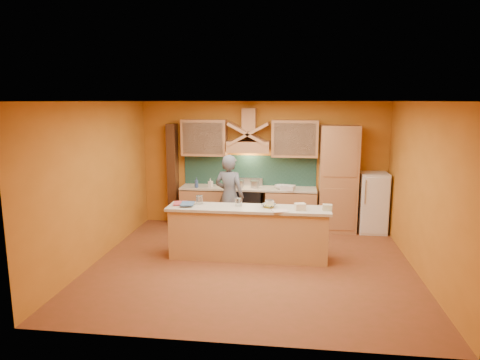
# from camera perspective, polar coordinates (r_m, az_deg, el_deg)

# --- Properties ---
(floor) EXTENTS (5.50, 5.00, 0.01)m
(floor) POSITION_cam_1_polar(r_m,az_deg,el_deg) (7.61, 1.60, -11.15)
(floor) COLOR brown
(floor) RESTS_ON ground
(ceiling) EXTENTS (5.50, 5.00, 0.01)m
(ceiling) POSITION_cam_1_polar(r_m,az_deg,el_deg) (7.07, 1.72, 10.45)
(ceiling) COLOR white
(ceiling) RESTS_ON wall_back
(wall_back) EXTENTS (5.50, 0.02, 2.80)m
(wall_back) POSITION_cam_1_polar(r_m,az_deg,el_deg) (9.66, 3.06, 2.13)
(wall_back) COLOR #C77B26
(wall_back) RESTS_ON floor
(wall_front) EXTENTS (5.50, 0.02, 2.80)m
(wall_front) POSITION_cam_1_polar(r_m,az_deg,el_deg) (4.80, -1.18, -6.55)
(wall_front) COLOR #C77B26
(wall_front) RESTS_ON floor
(wall_left) EXTENTS (0.02, 5.00, 2.80)m
(wall_left) POSITION_cam_1_polar(r_m,az_deg,el_deg) (7.95, -18.49, -0.23)
(wall_left) COLOR #C77B26
(wall_left) RESTS_ON floor
(wall_right) EXTENTS (0.02, 5.00, 2.80)m
(wall_right) POSITION_cam_1_polar(r_m,az_deg,el_deg) (7.48, 23.14, -1.19)
(wall_right) COLOR #C77B26
(wall_right) RESTS_ON floor
(base_cabinet_left) EXTENTS (1.10, 0.60, 0.86)m
(base_cabinet_left) POSITION_cam_1_polar(r_m,az_deg,el_deg) (9.73, -4.50, -3.66)
(base_cabinet_left) COLOR tan
(base_cabinet_left) RESTS_ON floor
(base_cabinet_right) EXTENTS (1.10, 0.60, 0.86)m
(base_cabinet_right) POSITION_cam_1_polar(r_m,az_deg,el_deg) (9.54, 6.78, -3.99)
(base_cabinet_right) COLOR tan
(base_cabinet_right) RESTS_ON floor
(counter_top) EXTENTS (3.00, 0.62, 0.04)m
(counter_top) POSITION_cam_1_polar(r_m,az_deg,el_deg) (9.48, 1.09, -1.09)
(counter_top) COLOR beige
(counter_top) RESTS_ON base_cabinet_left
(stove) EXTENTS (0.60, 0.58, 0.90)m
(stove) POSITION_cam_1_polar(r_m,az_deg,el_deg) (9.58, 1.08, -3.73)
(stove) COLOR black
(stove) RESTS_ON floor
(backsplash) EXTENTS (3.00, 0.03, 0.70)m
(backsplash) POSITION_cam_1_polar(r_m,az_deg,el_deg) (9.70, 1.28, 1.27)
(backsplash) COLOR #1B3C36
(backsplash) RESTS_ON wall_back
(range_hood) EXTENTS (0.92, 0.50, 0.24)m
(range_hood) POSITION_cam_1_polar(r_m,az_deg,el_deg) (9.39, 1.14, 4.48)
(range_hood) COLOR tan
(range_hood) RESTS_ON wall_back
(hood_chimney) EXTENTS (0.30, 0.30, 0.50)m
(hood_chimney) POSITION_cam_1_polar(r_m,az_deg,el_deg) (9.45, 1.22, 8.04)
(hood_chimney) COLOR tan
(hood_chimney) RESTS_ON wall_back
(upper_cabinet_left) EXTENTS (1.00, 0.35, 0.80)m
(upper_cabinet_left) POSITION_cam_1_polar(r_m,az_deg,el_deg) (9.60, -4.78, 5.66)
(upper_cabinet_left) COLOR tan
(upper_cabinet_left) RESTS_ON wall_back
(upper_cabinet_right) EXTENTS (1.00, 0.35, 0.80)m
(upper_cabinet_right) POSITION_cam_1_polar(r_m,az_deg,el_deg) (9.40, 7.30, 5.50)
(upper_cabinet_right) COLOR tan
(upper_cabinet_right) RESTS_ON wall_back
(pantry_column) EXTENTS (0.80, 0.60, 2.30)m
(pantry_column) POSITION_cam_1_polar(r_m,az_deg,el_deg) (9.44, 12.96, 0.13)
(pantry_column) COLOR tan
(pantry_column) RESTS_ON floor
(fridge) EXTENTS (0.58, 0.60, 1.30)m
(fridge) POSITION_cam_1_polar(r_m,az_deg,el_deg) (9.65, 17.27, -2.89)
(fridge) COLOR white
(fridge) RESTS_ON floor
(trim_column_left) EXTENTS (0.20, 0.30, 2.30)m
(trim_column_left) POSITION_cam_1_polar(r_m,az_deg,el_deg) (9.91, -8.93, 0.76)
(trim_column_left) COLOR #472816
(trim_column_left) RESTS_ON floor
(island_body) EXTENTS (2.80, 0.55, 0.88)m
(island_body) POSITION_cam_1_polar(r_m,az_deg,el_deg) (7.75, 1.09, -7.28)
(island_body) COLOR tan
(island_body) RESTS_ON floor
(island_top) EXTENTS (2.90, 0.62, 0.05)m
(island_top) POSITION_cam_1_polar(r_m,az_deg,el_deg) (7.62, 1.10, -3.84)
(island_top) COLOR beige
(island_top) RESTS_ON island_body
(person) EXTENTS (0.73, 0.58, 1.74)m
(person) POSITION_cam_1_polar(r_m,az_deg,el_deg) (8.79, -1.43, -2.21)
(person) COLOR slate
(person) RESTS_ON floor
(pot_large) EXTENTS (0.25, 0.25, 0.17)m
(pot_large) POSITION_cam_1_polar(r_m,az_deg,el_deg) (9.40, -0.19, -0.64)
(pot_large) COLOR silver
(pot_large) RESTS_ON stove
(pot_small) EXTENTS (0.23, 0.23, 0.16)m
(pot_small) POSITION_cam_1_polar(r_m,az_deg,el_deg) (9.44, 1.95, -0.66)
(pot_small) COLOR #B4B3BA
(pot_small) RESTS_ON stove
(soap_bottle_a) EXTENTS (0.11, 0.11, 0.19)m
(soap_bottle_a) POSITION_cam_1_polar(r_m,az_deg,el_deg) (9.53, -3.96, -0.36)
(soap_bottle_a) COLOR silver
(soap_bottle_a) RESTS_ON counter_top
(soap_bottle_b) EXTENTS (0.12, 0.12, 0.23)m
(soap_bottle_b) POSITION_cam_1_polar(r_m,az_deg,el_deg) (9.46, -5.83, -0.34)
(soap_bottle_b) COLOR #304985
(soap_bottle_b) RESTS_ON counter_top
(bowl_back) EXTENTS (0.30, 0.30, 0.08)m
(bowl_back) POSITION_cam_1_polar(r_m,az_deg,el_deg) (9.35, 5.41, -0.92)
(bowl_back) COLOR silver
(bowl_back) RESTS_ON counter_top
(dish_rack) EXTENTS (0.34, 0.29, 0.10)m
(dish_rack) POSITION_cam_1_polar(r_m,az_deg,el_deg) (9.22, 6.39, -1.03)
(dish_rack) COLOR silver
(dish_rack) RESTS_ON counter_top
(book_lower) EXTENTS (0.27, 0.34, 0.03)m
(book_lower) POSITION_cam_1_polar(r_m,az_deg,el_deg) (7.92, -8.84, -3.10)
(book_lower) COLOR #BF444C
(book_lower) RESTS_ON island_top
(book_upper) EXTENTS (0.27, 0.35, 0.02)m
(book_upper) POSITION_cam_1_polar(r_m,az_deg,el_deg) (7.79, -7.89, -3.16)
(book_upper) COLOR #446595
(book_upper) RESTS_ON island_top
(jar_large) EXTENTS (0.15, 0.15, 0.15)m
(jar_large) POSITION_cam_1_polar(r_m,az_deg,el_deg) (7.87, -5.43, -2.65)
(jar_large) COLOR white
(jar_large) RESTS_ON island_top
(jar_small) EXTENTS (0.16, 0.16, 0.14)m
(jar_small) POSITION_cam_1_polar(r_m,az_deg,el_deg) (7.69, -0.21, -2.96)
(jar_small) COLOR white
(jar_small) RESTS_ON island_top
(kitchen_scale) EXTENTS (0.17, 0.17, 0.11)m
(kitchen_scale) POSITION_cam_1_polar(r_m,az_deg,el_deg) (7.66, 3.96, -3.14)
(kitchen_scale) COLOR white
(kitchen_scale) RESTS_ON island_top
(mixing_bowl) EXTENTS (0.32, 0.32, 0.06)m
(mixing_bowl) POSITION_cam_1_polar(r_m,az_deg,el_deg) (7.62, 3.84, -3.42)
(mixing_bowl) COLOR white
(mixing_bowl) RESTS_ON island_top
(cloth) EXTENTS (0.31, 0.27, 0.02)m
(cloth) POSITION_cam_1_polar(r_m,az_deg,el_deg) (7.35, 5.34, -4.13)
(cloth) COLOR beige
(cloth) RESTS_ON island_top
(grocery_bag_a) EXTENTS (0.21, 0.19, 0.12)m
(grocery_bag_a) POSITION_cam_1_polar(r_m,az_deg,el_deg) (7.48, 8.03, -3.54)
(grocery_bag_a) COLOR beige
(grocery_bag_a) RESTS_ON island_top
(grocery_bag_b) EXTENTS (0.17, 0.14, 0.10)m
(grocery_bag_b) POSITION_cam_1_polar(r_m,az_deg,el_deg) (7.55, 11.57, -3.60)
(grocery_bag_b) COLOR beige
(grocery_bag_b) RESTS_ON island_top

